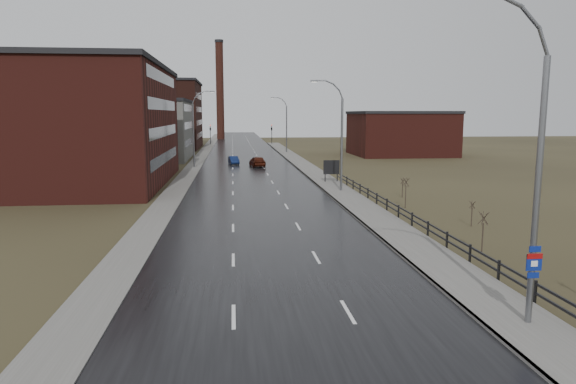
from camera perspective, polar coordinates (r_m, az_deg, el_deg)
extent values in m
plane|color=#2D2819|center=(17.48, 1.95, -18.49)|extent=(320.00, 320.00, 0.00)
cube|color=black|center=(75.84, -4.42, 2.63)|extent=(14.00, 300.00, 0.06)
cube|color=#595651|center=(52.14, 5.92, -0.07)|extent=(3.20, 180.00, 0.18)
cube|color=slate|center=(51.85, 4.28, -0.10)|extent=(0.16, 180.00, 0.18)
cube|color=#595651|center=(76.04, -10.62, 2.55)|extent=(2.40, 260.00, 0.12)
cube|color=#471914|center=(63.26, -23.56, 6.62)|extent=(22.00, 28.00, 13.00)
cube|color=black|center=(63.46, -23.94, 12.71)|extent=(22.44, 28.56, 0.50)
cube|color=black|center=(61.10, -13.47, 3.76)|extent=(0.06, 22.40, 1.20)
cube|color=black|center=(60.92, -13.57, 6.58)|extent=(0.06, 22.40, 1.20)
cube|color=black|center=(60.90, -13.67, 9.40)|extent=(0.06, 22.40, 1.20)
cube|color=black|center=(61.02, -13.78, 12.21)|extent=(0.06, 22.40, 1.20)
cube|color=slate|center=(94.76, -15.82, 6.55)|extent=(16.00, 20.00, 10.00)
cube|color=black|center=(94.74, -15.95, 9.72)|extent=(16.32, 20.40, 0.50)
cube|color=black|center=(93.85, -10.94, 5.48)|extent=(0.06, 16.00, 1.20)
cube|color=black|center=(93.74, -10.99, 7.31)|extent=(0.06, 16.00, 1.20)
cube|color=black|center=(93.72, -11.05, 9.14)|extent=(0.06, 16.00, 1.20)
cube|color=#331611|center=(125.13, -15.85, 8.13)|extent=(26.00, 24.00, 15.00)
cube|color=black|center=(125.34, -16.00, 11.67)|extent=(26.52, 24.48, 0.50)
cube|color=black|center=(123.74, -9.80, 6.25)|extent=(0.06, 19.20, 1.20)
cube|color=black|center=(123.65, -9.83, 7.63)|extent=(0.06, 19.20, 1.20)
cube|color=black|center=(123.64, -9.87, 9.02)|extent=(0.06, 19.20, 1.20)
cube|color=black|center=(123.70, -9.91, 10.41)|extent=(0.06, 19.20, 1.20)
cube|color=#471914|center=(102.75, 12.40, 6.26)|extent=(18.00, 16.00, 8.00)
cube|color=black|center=(102.68, 12.48, 8.63)|extent=(18.36, 16.32, 0.50)
cylinder|color=#331611|center=(165.58, -7.57, 11.03)|extent=(2.40, 2.40, 30.00)
cylinder|color=black|center=(166.93, -7.68, 16.29)|extent=(2.70, 2.70, 0.80)
cylinder|color=slate|center=(20.80, 25.94, -0.44)|extent=(0.24, 0.24, 10.00)
cylinder|color=slate|center=(20.64, 26.51, 14.70)|extent=(0.57, 0.14, 1.12)
cylinder|color=slate|center=(20.47, 25.33, 17.15)|extent=(0.91, 0.14, 0.91)
cylinder|color=slate|center=(20.17, 23.34, 18.98)|extent=(1.12, 0.14, 0.57)
cube|color=navy|center=(21.07, 25.76, -5.73)|extent=(0.45, 0.04, 0.22)
cube|color=navy|center=(21.19, 25.67, -7.04)|extent=(0.60, 0.04, 0.65)
cube|color=maroon|center=(21.13, 25.73, -6.45)|extent=(0.60, 0.04, 0.20)
cube|color=navy|center=(21.33, 25.58, -8.34)|extent=(0.45, 0.04, 0.22)
cube|color=silver|center=(21.19, 25.69, -7.19)|extent=(0.26, 0.02, 0.22)
cylinder|color=slate|center=(52.66, 5.99, 5.11)|extent=(0.24, 0.24, 9.50)
cylinder|color=slate|center=(52.56, 5.89, 10.73)|extent=(0.51, 0.14, 0.98)
cylinder|color=slate|center=(52.49, 5.39, 11.52)|extent=(0.81, 0.14, 0.81)
cylinder|color=slate|center=(52.38, 4.61, 12.06)|extent=(0.98, 0.14, 0.51)
cylinder|color=slate|center=(52.25, 3.69, 12.26)|extent=(1.01, 0.14, 0.14)
cube|color=slate|center=(52.13, 2.92, 12.22)|extent=(0.70, 0.28, 0.18)
cube|color=silver|center=(52.12, 2.92, 12.11)|extent=(0.50, 0.20, 0.04)
cylinder|color=slate|center=(77.67, -10.45, 6.15)|extent=(0.24, 0.24, 9.50)
cylinder|color=slate|center=(77.62, -10.43, 9.96)|extent=(0.51, 0.14, 0.98)
cylinder|color=slate|center=(77.61, -10.09, 10.49)|extent=(0.81, 0.14, 0.81)
cylinder|color=slate|center=(77.58, -9.57, 10.86)|extent=(0.98, 0.14, 0.51)
cylinder|color=slate|center=(77.54, -8.94, 11.00)|extent=(1.01, 0.14, 0.14)
cube|color=slate|center=(77.51, -8.42, 10.98)|extent=(0.70, 0.28, 0.18)
cube|color=silver|center=(77.51, -8.42, 10.90)|extent=(0.50, 0.20, 0.04)
cylinder|color=slate|center=(106.01, -0.16, 6.93)|extent=(0.24, 0.24, 9.50)
cylinder|color=slate|center=(105.97, -0.25, 9.72)|extent=(0.51, 0.14, 0.98)
cylinder|color=slate|center=(105.93, -0.51, 10.10)|extent=(0.81, 0.14, 0.81)
cylinder|color=slate|center=(105.88, -0.91, 10.36)|extent=(0.98, 0.14, 0.51)
cylinder|color=slate|center=(105.81, -1.37, 10.45)|extent=(1.01, 0.14, 0.14)
cube|color=slate|center=(105.75, -1.74, 10.42)|extent=(0.70, 0.28, 0.18)
cube|color=silver|center=(105.75, -1.74, 10.37)|extent=(0.50, 0.20, 0.04)
cube|color=black|center=(24.25, 25.76, -10.06)|extent=(0.10, 0.10, 1.10)
cube|color=black|center=(26.71, 22.36, -8.14)|extent=(0.10, 0.10, 1.10)
cube|color=black|center=(29.27, 19.56, -6.54)|extent=(0.10, 0.10, 1.10)
cube|color=black|center=(31.91, 17.24, -5.19)|extent=(0.10, 0.10, 1.10)
cube|color=black|center=(34.60, 15.28, -4.03)|extent=(0.10, 0.10, 1.10)
cube|color=black|center=(37.34, 13.61, -3.04)|extent=(0.10, 0.10, 1.10)
cube|color=black|center=(40.12, 12.17, -2.19)|extent=(0.10, 0.10, 1.10)
cube|color=black|center=(42.93, 10.93, -1.45)|extent=(0.10, 0.10, 1.10)
cube|color=black|center=(45.77, 9.83, -0.79)|extent=(0.10, 0.10, 1.10)
cube|color=black|center=(48.62, 8.87, -0.22)|extent=(0.10, 0.10, 1.10)
cube|color=black|center=(51.49, 8.01, 0.30)|extent=(0.10, 0.10, 1.10)
cube|color=black|center=(54.38, 7.24, 0.75)|extent=(0.10, 0.10, 1.10)
cube|color=black|center=(57.27, 6.55, 1.17)|extent=(0.10, 0.10, 1.10)
cube|color=black|center=(60.18, 5.93, 1.54)|extent=(0.10, 0.10, 1.10)
cube|color=black|center=(36.81, 13.89, -2.59)|extent=(0.08, 53.00, 0.10)
cube|color=black|center=(36.88, 13.87, -3.20)|extent=(0.08, 53.00, 0.10)
cylinder|color=#382D23|center=(31.49, 20.80, -4.87)|extent=(0.08, 0.08, 1.82)
cylinder|color=#382D23|center=(31.27, 20.99, -2.75)|extent=(0.04, 0.62, 0.72)
cylinder|color=#382D23|center=(31.30, 20.90, -2.73)|extent=(0.58, 0.23, 0.73)
cylinder|color=#382D23|center=(31.26, 20.82, -2.74)|extent=(0.35, 0.52, 0.74)
cylinder|color=#382D23|center=(31.20, 20.87, -2.76)|extent=(0.35, 0.52, 0.74)
cylinder|color=#382D23|center=(31.21, 20.98, -2.76)|extent=(0.58, 0.23, 0.73)
cylinder|color=#382D23|center=(38.94, 19.73, -2.64)|extent=(0.08, 0.08, 1.36)
cylinder|color=#382D23|center=(38.80, 19.87, -1.36)|extent=(0.04, 0.47, 0.54)
cylinder|color=#382D23|center=(38.83, 19.79, -1.35)|extent=(0.44, 0.18, 0.55)
cylinder|color=#382D23|center=(38.79, 19.73, -1.35)|extent=(0.27, 0.40, 0.56)
cylinder|color=#382D23|center=(38.74, 19.77, -1.37)|extent=(0.27, 0.40, 0.56)
cylinder|color=#382D23|center=(38.74, 19.85, -1.37)|extent=(0.44, 0.18, 0.55)
cylinder|color=#382D23|center=(44.92, 12.93, -0.52)|extent=(0.08, 0.08, 1.94)
cylinder|color=#382D23|center=(44.76, 13.05, 1.07)|extent=(0.04, 0.65, 0.76)
cylinder|color=#382D23|center=(44.79, 12.99, 1.08)|extent=(0.62, 0.24, 0.77)
cylinder|color=#382D23|center=(44.75, 12.93, 1.07)|extent=(0.37, 0.55, 0.78)
cylinder|color=#382D23|center=(44.70, 12.95, 1.06)|extent=(0.37, 0.55, 0.78)
cylinder|color=#382D23|center=(44.70, 13.03, 1.06)|extent=(0.62, 0.24, 0.77)
cylinder|color=#382D23|center=(50.55, 12.60, 0.17)|extent=(0.08, 0.08, 1.37)
cylinder|color=#382D23|center=(50.45, 12.68, 1.17)|extent=(0.04, 0.47, 0.55)
cylinder|color=#382D23|center=(50.48, 12.63, 1.17)|extent=(0.44, 0.18, 0.55)
cylinder|color=#382D23|center=(50.44, 12.58, 1.17)|extent=(0.27, 0.40, 0.56)
cylinder|color=#382D23|center=(50.39, 12.60, 1.16)|extent=(0.27, 0.40, 0.56)
cylinder|color=#382D23|center=(50.39, 12.66, 1.16)|extent=(0.44, 0.18, 0.55)
cube|color=black|center=(59.71, 4.15, 1.85)|extent=(0.10, 0.10, 1.80)
cube|color=black|center=(59.98, 5.49, 1.86)|extent=(0.10, 0.10, 1.80)
cube|color=silver|center=(59.68, 4.84, 2.77)|extent=(1.79, 0.08, 1.53)
cube|color=black|center=(59.64, 4.85, 2.76)|extent=(1.89, 0.04, 1.63)
cylinder|color=black|center=(135.62, -8.62, 6.31)|extent=(0.16, 0.16, 5.20)
imported|color=black|center=(135.55, -8.64, 7.21)|extent=(0.58, 2.73, 1.10)
sphere|color=#FF190C|center=(135.40, -8.65, 7.34)|extent=(0.18, 0.18, 0.18)
cylinder|color=black|center=(135.88, -1.82, 6.40)|extent=(0.16, 0.16, 5.20)
imported|color=black|center=(135.81, -1.83, 7.31)|extent=(0.58, 2.73, 1.10)
sphere|color=#FF190C|center=(135.66, -1.82, 7.44)|extent=(0.18, 0.18, 0.18)
imported|color=#0E1C47|center=(81.98, -6.06, 3.49)|extent=(1.87, 4.02, 1.27)
imported|color=#42160B|center=(77.84, -3.42, 3.39)|extent=(2.57, 5.04, 1.64)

